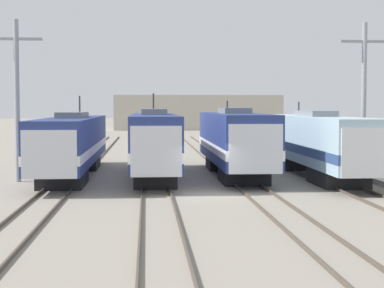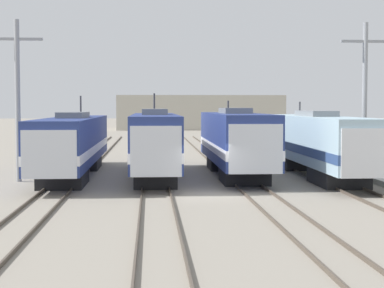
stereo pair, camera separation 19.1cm
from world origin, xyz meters
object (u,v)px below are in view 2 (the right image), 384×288
at_px(catenary_tower_left, 18,96).
at_px(locomotive_center_left, 155,143).
at_px(locomotive_far_left, 73,144).
at_px(catenary_tower_right, 365,96).
at_px(locomotive_far_right, 317,143).
at_px(locomotive_center_right, 236,141).

bearing_deg(catenary_tower_left, locomotive_center_left, 6.55).
xyz_separation_m(locomotive_far_left, catenary_tower_left, (-2.89, -2.24, 2.92)).
height_order(catenary_tower_left, catenary_tower_right, same).
distance_m(locomotive_far_left, locomotive_far_right, 15.34).
relative_size(locomotive_center_right, locomotive_far_right, 0.82).
relative_size(catenary_tower_left, catenary_tower_right, 1.00).
bearing_deg(locomotive_center_right, locomotive_center_left, -169.28).
xyz_separation_m(locomotive_far_left, locomotive_center_right, (10.22, -0.36, 0.13)).
bearing_deg(locomotive_far_left, catenary_tower_left, -142.20).
xyz_separation_m(locomotive_center_left, catenary_tower_right, (12.68, -0.92, 2.83)).
distance_m(locomotive_far_right, catenary_tower_left, 18.51).
relative_size(locomotive_far_left, catenary_tower_right, 2.10).
distance_m(catenary_tower_left, catenary_tower_right, 20.68).
height_order(locomotive_center_right, catenary_tower_left, catenary_tower_left).
relative_size(locomotive_center_left, locomotive_center_right, 1.01).
relative_size(locomotive_center_left, catenary_tower_left, 1.74).
xyz_separation_m(catenary_tower_left, catenary_tower_right, (20.68, 0.00, 0.00)).
bearing_deg(locomotive_far_right, catenary_tower_right, -32.10).
xyz_separation_m(locomotive_center_right, catenary_tower_right, (7.57, -1.89, 2.80)).
bearing_deg(locomotive_center_right, locomotive_far_right, -3.83).
bearing_deg(locomotive_center_right, catenary_tower_right, -13.99).
height_order(locomotive_center_right, catenary_tower_right, catenary_tower_right).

